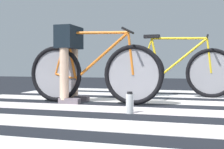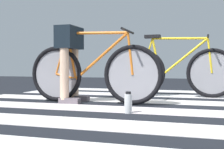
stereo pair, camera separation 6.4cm
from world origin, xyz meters
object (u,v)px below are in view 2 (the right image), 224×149
object	(u,v)px
bicycle_2_of_2	(175,71)
bicycle_1_of_2	(92,72)
water_bottle	(128,103)
cyclist_1_of_2	(70,53)

from	to	relation	value
bicycle_2_of_2	bicycle_1_of_2	bearing A→B (deg)	-131.09
bicycle_1_of_2	water_bottle	distance (m)	0.90
bicycle_1_of_2	bicycle_2_of_2	bearing A→B (deg)	49.30
bicycle_1_of_2	cyclist_1_of_2	world-z (taller)	cyclist_1_of_2
cyclist_1_of_2	water_bottle	xyz separation A→B (m)	(0.91, -0.62, -0.52)
bicycle_1_of_2	water_bottle	world-z (taller)	bicycle_1_of_2
bicycle_1_of_2	cyclist_1_of_2	xyz separation A→B (m)	(-0.31, 0.01, 0.24)
cyclist_1_of_2	bicycle_2_of_2	xyz separation A→B (m)	(1.25, 1.01, -0.24)
cyclist_1_of_2	water_bottle	world-z (taller)	cyclist_1_of_2
bicycle_2_of_2	water_bottle	bearing A→B (deg)	-100.34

